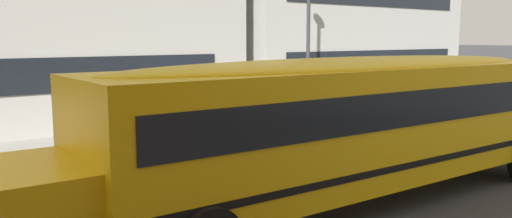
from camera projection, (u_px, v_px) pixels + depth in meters
ground_plane at (364, 167)px, 12.47m from camera, size 400.00×400.00×0.00m
sidewalk_far at (207, 127)px, 17.99m from camera, size 120.00×3.00×0.01m
lane_centreline at (364, 167)px, 12.47m from camera, size 110.00×0.16×0.01m
school_bus at (349, 117)px, 9.63m from camera, size 12.25×3.15×2.72m
parked_car_white_by_entrance at (402, 96)px, 20.15m from camera, size 3.92×1.91×1.64m
parked_car_dark_blue_past_driveway at (504, 84)px, 25.28m from camera, size 3.95×1.97×1.64m
street_lamp at (309, 4)px, 19.33m from camera, size 0.44×0.44×6.80m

